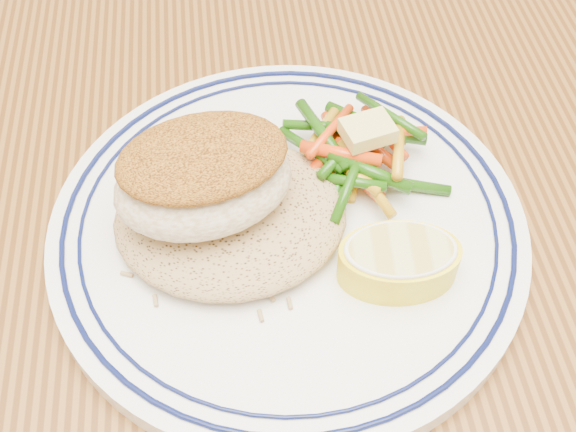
# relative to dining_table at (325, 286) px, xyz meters

# --- Properties ---
(dining_table) EXTENTS (1.50, 0.90, 0.75)m
(dining_table) POSITION_rel_dining_table_xyz_m (0.00, 0.00, 0.00)
(dining_table) COLOR #512E10
(dining_table) RESTS_ON ground
(plate) EXTENTS (0.27, 0.27, 0.02)m
(plate) POSITION_rel_dining_table_xyz_m (-0.03, -0.03, 0.11)
(plate) COLOR white
(plate) RESTS_ON dining_table
(rice_pilaf) EXTENTS (0.13, 0.11, 0.02)m
(rice_pilaf) POSITION_rel_dining_table_xyz_m (-0.06, -0.02, 0.12)
(rice_pilaf) COLOR #A78553
(rice_pilaf) RESTS_ON plate
(fish_fillet) EXTENTS (0.11, 0.09, 0.05)m
(fish_fillet) POSITION_rel_dining_table_xyz_m (-0.07, -0.02, 0.15)
(fish_fillet) COLOR beige
(fish_fillet) RESTS_ON rice_pilaf
(vegetable_pile) EXTENTS (0.10, 0.10, 0.03)m
(vegetable_pile) POSITION_rel_dining_table_xyz_m (0.01, 0.01, 0.12)
(vegetable_pile) COLOR #BF8C14
(vegetable_pile) RESTS_ON plate
(butter_pat) EXTENTS (0.03, 0.03, 0.01)m
(butter_pat) POSITION_rel_dining_table_xyz_m (0.02, 0.01, 0.14)
(butter_pat) COLOR #E0D26D
(butter_pat) RESTS_ON vegetable_pile
(lemon_wedge) EXTENTS (0.07, 0.06, 0.03)m
(lemon_wedge) POSITION_rel_dining_table_xyz_m (0.02, -0.07, 0.13)
(lemon_wedge) COLOR yellow
(lemon_wedge) RESTS_ON plate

